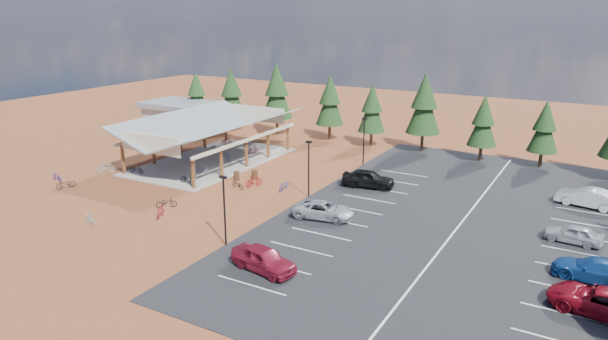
# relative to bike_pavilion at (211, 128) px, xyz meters

# --- Properties ---
(ground) EXTENTS (140.00, 140.00, 0.00)m
(ground) POSITION_rel_bike_pavilion_xyz_m (10.00, -7.00, -3.82)
(ground) COLOR brown
(ground) RESTS_ON ground
(asphalt_lot) EXTENTS (27.00, 44.00, 0.04)m
(asphalt_lot) POSITION_rel_bike_pavilion_xyz_m (28.50, -4.00, -3.80)
(asphalt_lot) COLOR black
(asphalt_lot) RESTS_ON ground
(concrete_pad) EXTENTS (10.60, 18.60, 0.10)m
(concrete_pad) POSITION_rel_bike_pavilion_xyz_m (0.00, 0.00, -3.77)
(concrete_pad) COLOR gray
(concrete_pad) RESTS_ON ground
(bike_pavilion) EXTENTS (11.65, 19.40, 4.97)m
(bike_pavilion) POSITION_rel_bike_pavilion_xyz_m (0.00, 0.00, 0.00)
(bike_pavilion) COLOR brown
(bike_pavilion) RESTS_ON concrete_pad
(outbuilding) EXTENTS (11.00, 7.00, 3.90)m
(outbuilding) POSITION_rel_bike_pavilion_xyz_m (-14.00, 11.00, -1.80)
(outbuilding) COLOR #ADA593
(outbuilding) RESTS_ON ground
(lamp_post_0) EXTENTS (0.50, 0.25, 5.14)m
(lamp_post_0) POSITION_rel_bike_pavilion_xyz_m (15.00, -17.00, -0.85)
(lamp_post_0) COLOR black
(lamp_post_0) RESTS_ON ground
(lamp_post_1) EXTENTS (0.50, 0.25, 5.14)m
(lamp_post_1) POSITION_rel_bike_pavilion_xyz_m (15.00, -5.00, -0.85)
(lamp_post_1) COLOR black
(lamp_post_1) RESTS_ON ground
(lamp_post_2) EXTENTS (0.50, 0.25, 5.14)m
(lamp_post_2) POSITION_rel_bike_pavilion_xyz_m (15.00, 7.00, -0.85)
(lamp_post_2) COLOR black
(lamp_post_2) RESTS_ON ground
(trash_bin_0) EXTENTS (0.60, 0.60, 0.90)m
(trash_bin_0) POSITION_rel_bike_pavilion_xyz_m (6.43, -4.21, -3.37)
(trash_bin_0) COLOR #3E2616
(trash_bin_0) RESTS_ON ground
(trash_bin_1) EXTENTS (0.60, 0.60, 0.90)m
(trash_bin_1) POSITION_rel_bike_pavilion_xyz_m (7.73, -2.99, -3.37)
(trash_bin_1) COLOR #3E2616
(trash_bin_1) RESTS_ON ground
(pine_0) EXTENTS (3.34, 3.34, 7.78)m
(pine_0) POSITION_rel_bike_pavilion_xyz_m (-14.38, 14.45, 0.93)
(pine_0) COLOR #382314
(pine_0) RESTS_ON ground
(pine_1) EXTENTS (3.70, 3.70, 8.62)m
(pine_1) POSITION_rel_bike_pavilion_xyz_m (-7.78, 14.01, 1.44)
(pine_1) COLOR #382314
(pine_1) RESTS_ON ground
(pine_2) EXTENTS (4.08, 4.08, 9.49)m
(pine_2) POSITION_rel_bike_pavilion_xyz_m (-1.06, 14.97, 1.98)
(pine_2) COLOR #382314
(pine_2) RESTS_ON ground
(pine_3) EXTENTS (3.58, 3.58, 8.34)m
(pine_3) POSITION_rel_bike_pavilion_xyz_m (6.33, 15.90, 1.27)
(pine_3) COLOR #382314
(pine_3) RESTS_ON ground
(pine_4) EXTENTS (3.30, 3.30, 7.69)m
(pine_4) POSITION_rel_bike_pavilion_xyz_m (12.39, 15.25, 0.87)
(pine_4) COLOR #382314
(pine_4) RESTS_ON ground
(pine_5) EXTENTS (4.00, 4.00, 9.31)m
(pine_5) POSITION_rel_bike_pavilion_xyz_m (18.61, 15.87, 1.86)
(pine_5) COLOR #382314
(pine_5) RESTS_ON ground
(pine_6) EXTENTS (3.16, 3.16, 7.36)m
(pine_6) POSITION_rel_bike_pavilion_xyz_m (25.58, 14.92, 0.67)
(pine_6) COLOR #382314
(pine_6) RESTS_ON ground
(pine_7) EXTENTS (3.10, 3.10, 7.22)m
(pine_7) POSITION_rel_bike_pavilion_xyz_m (31.69, 15.52, 0.58)
(pine_7) COLOR #382314
(pine_7) RESTS_ON ground
(bike_0) EXTENTS (1.72, 0.74, 0.88)m
(bike_0) POSITION_rel_bike_pavilion_xyz_m (-3.64, -7.65, -3.29)
(bike_0) COLOR black
(bike_0) RESTS_ON concrete_pad
(bike_1) EXTENTS (1.51, 0.44, 0.90)m
(bike_1) POSITION_rel_bike_pavilion_xyz_m (-1.99, -2.54, -3.27)
(bike_1) COLOR #979AA0
(bike_1) RESTS_ON concrete_pad
(bike_2) EXTENTS (1.90, 0.96, 0.95)m
(bike_2) POSITION_rel_bike_pavilion_xyz_m (-2.22, 3.47, -3.25)
(bike_2) COLOR navy
(bike_2) RESTS_ON concrete_pad
(bike_3) EXTENTS (1.86, 0.59, 1.11)m
(bike_3) POSITION_rel_bike_pavilion_xyz_m (-2.75, 6.18, -3.17)
(bike_3) COLOR maroon
(bike_3) RESTS_ON concrete_pad
(bike_4) EXTENTS (1.95, 0.85, 0.99)m
(bike_4) POSITION_rel_bike_pavilion_xyz_m (3.17, -7.68, -3.23)
(bike_4) COLOR black
(bike_4) RESTS_ON concrete_pad
(bike_5) EXTENTS (1.87, 0.65, 1.10)m
(bike_5) POSITION_rel_bike_pavilion_xyz_m (2.13, -4.20, -3.17)
(bike_5) COLOR gray
(bike_5) RESTS_ON concrete_pad
(bike_6) EXTENTS (1.98, 0.93, 1.00)m
(bike_6) POSITION_rel_bike_pavilion_xyz_m (1.02, 0.81, -3.22)
(bike_6) COLOR #1C4C8B
(bike_6) RESTS_ON concrete_pad
(bike_7) EXTENTS (1.77, 0.50, 1.06)m
(bike_7) POSITION_rel_bike_pavilion_xyz_m (1.86, 4.96, -3.19)
(bike_7) COLOR maroon
(bike_7) RESTS_ON concrete_pad
(bike_8) EXTENTS (1.24, 1.86, 0.92)m
(bike_8) POSITION_rel_bike_pavilion_xyz_m (-5.90, -14.26, -3.36)
(bike_8) COLOR black
(bike_8) RESTS_ON ground
(bike_9) EXTENTS (1.64, 1.66, 1.09)m
(bike_9) POSITION_rel_bike_pavilion_xyz_m (-6.72, -8.81, -3.28)
(bike_9) COLOR #93969B
(bike_9) RESTS_ON ground
(bike_10) EXTENTS (1.70, 0.85, 0.85)m
(bike_10) POSITION_rel_bike_pavilion_xyz_m (-8.64, -13.19, -3.40)
(bike_10) COLOR #131490
(bike_10) RESTS_ON ground
(bike_11) EXTENTS (1.09, 1.73, 1.01)m
(bike_11) POSITION_rel_bike_pavilion_xyz_m (7.16, -15.39, -3.32)
(bike_11) COLOR maroon
(bike_11) RESTS_ON ground
(bike_12) EXTENTS (1.72, 1.58, 0.91)m
(bike_12) POSITION_rel_bike_pavilion_xyz_m (5.92, -13.41, -3.37)
(bike_12) COLOR black
(bike_12) RESTS_ON ground
(bike_13) EXTENTS (1.63, 0.80, 0.94)m
(bike_13) POSITION_rel_bike_pavilion_xyz_m (3.50, -19.20, -3.35)
(bike_13) COLOR #979B9F
(bike_13) RESTS_ON ground
(bike_14) EXTENTS (0.79, 1.81, 0.92)m
(bike_14) POSITION_rel_bike_pavilion_xyz_m (12.15, -4.59, -3.36)
(bike_14) COLOR navy
(bike_14) RESTS_ON ground
(bike_15) EXTENTS (1.21, 1.88, 1.10)m
(bike_15) POSITION_rel_bike_pavilion_xyz_m (9.08, -5.04, -3.27)
(bike_15) COLOR #9B0B11
(bike_15) RESTS_ON ground
(bike_16) EXTENTS (1.65, 0.87, 0.82)m
(bike_16) POSITION_rel_bike_pavilion_xyz_m (8.13, -6.30, -3.41)
(bike_16) COLOR black
(bike_16) RESTS_ON ground
(car_0) EXTENTS (4.92, 2.65, 1.59)m
(car_0) POSITION_rel_bike_pavilion_xyz_m (19.56, -18.97, -2.99)
(car_0) COLOR maroon
(car_0) RESTS_ON asphalt_lot
(car_2) EXTENTS (5.25, 3.18, 1.36)m
(car_2) POSITION_rel_bike_pavilion_xyz_m (18.63, -9.03, -3.10)
(car_2) COLOR #989AA0
(car_2) RESTS_ON asphalt_lot
(car_4) EXTENTS (5.20, 2.90, 1.67)m
(car_4) POSITION_rel_bike_pavilion_xyz_m (18.55, 0.13, -2.95)
(car_4) COLOR black
(car_4) RESTS_ON asphalt_lot
(car_6) EXTENTS (5.69, 3.23, 1.50)m
(car_6) POSITION_rel_bike_pavilion_xyz_m (38.38, -14.11, -3.04)
(car_6) COLOR maroon
(car_6) RESTS_ON asphalt_lot
(car_7) EXTENTS (5.18, 2.35, 1.47)m
(car_7) POSITION_rel_bike_pavilion_xyz_m (38.06, -9.96, -3.05)
(car_7) COLOR navy
(car_7) RESTS_ON asphalt_lot
(car_8) EXTENTS (4.04, 1.92, 1.33)m
(car_8) POSITION_rel_bike_pavilion_xyz_m (36.36, -4.34, -3.12)
(car_8) COLOR #989BA0
(car_8) RESTS_ON asphalt_lot
(car_9) EXTENTS (5.12, 2.52, 1.61)m
(car_9) POSITION_rel_bike_pavilion_xyz_m (36.75, 4.46, -2.98)
(car_9) COLOR silver
(car_9) RESTS_ON asphalt_lot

